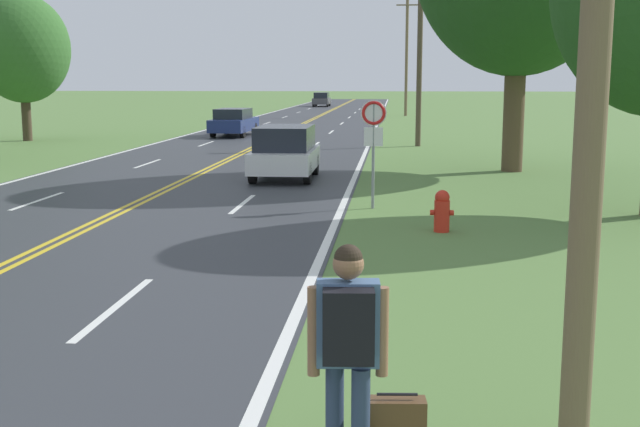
{
  "coord_description": "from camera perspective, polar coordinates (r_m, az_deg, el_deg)",
  "views": [
    {
      "loc": [
        6.29,
        -2.53,
        3.02
      ],
      "look_at": [
        5.12,
        9.84,
        0.93
      ],
      "focal_mm": 45.0,
      "sensor_mm": 36.0,
      "label": 1
    }
  ],
  "objects": [
    {
      "name": "car_dark_blue_sedan_approaching",
      "position": [
        43.26,
        -6.14,
        6.5
      ],
      "size": [
        1.95,
        4.62,
        1.47
      ],
      "rotation": [
        0.0,
        0.0,
        1.53
      ],
      "color": "black",
      "rests_on": "ground"
    },
    {
      "name": "traffic_sign",
      "position": [
        18.75,
        3.83,
        6.15
      ],
      "size": [
        0.6,
        0.1,
        2.54
      ],
      "color": "gray",
      "rests_on": "ground"
    },
    {
      "name": "utility_pole_midground",
      "position": [
        36.79,
        7.09,
        10.67
      ],
      "size": [
        1.8,
        0.24,
        7.28
      ],
      "color": "brown",
      "rests_on": "ground"
    },
    {
      "name": "car_white_hatchback_nearest",
      "position": [
        24.43,
        -2.5,
        4.45
      ],
      "size": [
        1.83,
        3.81,
        1.61
      ],
      "rotation": [
        0.0,
        0.0,
        -1.56
      ],
      "color": "black",
      "rests_on": "ground"
    },
    {
      "name": "fire_hydrant",
      "position": [
        16.15,
        8.67,
        0.2
      ],
      "size": [
        0.47,
        0.31,
        0.84
      ],
      "color": "red",
      "rests_on": "ground"
    },
    {
      "name": "hitchhiker_person",
      "position": [
        6.09,
        2.0,
        -8.76
      ],
      "size": [
        0.61,
        0.44,
        1.81
      ],
      "rotation": [
        0.0,
        0.0,
        1.65
      ],
      "color": "navy",
      "rests_on": "ground"
    },
    {
      "name": "tree_behind_sign",
      "position": [
        42.32,
        -20.41,
        10.91
      ],
      "size": [
        4.55,
        4.55,
        7.1
      ],
      "color": "#473828",
      "rests_on": "ground"
    },
    {
      "name": "car_dark_grey_sedan_mid_near",
      "position": [
        89.79,
        0.12,
        8.12
      ],
      "size": [
        1.77,
        4.24,
        1.55
      ],
      "rotation": [
        0.0,
        0.0,
        1.56
      ],
      "color": "black",
      "rests_on": "ground"
    },
    {
      "name": "utility_pole_far",
      "position": [
        67.35,
        6.18,
        11.12
      ],
      "size": [
        1.8,
        0.24,
        9.56
      ],
      "color": "brown",
      "rests_on": "ground"
    }
  ]
}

